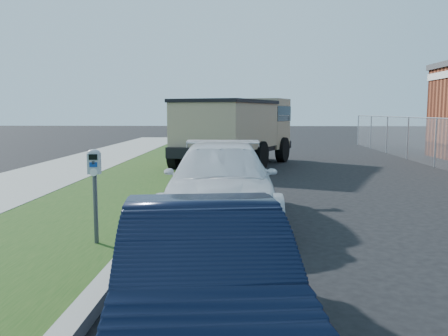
{
  "coord_description": "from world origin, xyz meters",
  "views": [
    {
      "loc": [
        -1.02,
        -7.7,
        2.04
      ],
      "look_at": [
        -1.4,
        1.0,
        1.0
      ],
      "focal_mm": 38.0,
      "sensor_mm": 36.0,
      "label": 1
    }
  ],
  "objects_px": {
    "parking_meter": "(95,175)",
    "navy_sedan": "(204,282)",
    "dump_truck": "(239,128)",
    "white_wagon": "(221,183)"
  },
  "relations": [
    {
      "from": "navy_sedan",
      "to": "dump_truck",
      "type": "xyz_separation_m",
      "value": [
        0.11,
        14.1,
        0.81
      ]
    },
    {
      "from": "white_wagon",
      "to": "navy_sedan",
      "type": "relative_size",
      "value": 1.28
    },
    {
      "from": "parking_meter",
      "to": "dump_truck",
      "type": "bearing_deg",
      "value": 73.7
    },
    {
      "from": "parking_meter",
      "to": "white_wagon",
      "type": "bearing_deg",
      "value": 44.13
    },
    {
      "from": "navy_sedan",
      "to": "parking_meter",
      "type": "bearing_deg",
      "value": 113.84
    },
    {
      "from": "white_wagon",
      "to": "dump_truck",
      "type": "bearing_deg",
      "value": 86.9
    },
    {
      "from": "parking_meter",
      "to": "navy_sedan",
      "type": "bearing_deg",
      "value": -64.17
    },
    {
      "from": "parking_meter",
      "to": "white_wagon",
      "type": "relative_size",
      "value": 0.28
    },
    {
      "from": "parking_meter",
      "to": "navy_sedan",
      "type": "xyz_separation_m",
      "value": [
        1.82,
        -2.87,
        -0.49
      ]
    },
    {
      "from": "parking_meter",
      "to": "dump_truck",
      "type": "distance_m",
      "value": 11.4
    }
  ]
}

